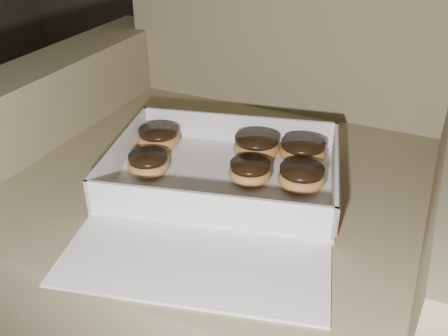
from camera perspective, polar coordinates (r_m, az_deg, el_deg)
name	(u,v)px	position (r m, az deg, el deg)	size (l,w,h in m)	color
armchair	(242,208)	(1.06, 2.05, -4.62)	(0.96, 0.81, 1.00)	#827353
bakery_box	(221,187)	(0.86, -0.31, -2.24)	(0.48, 0.53, 0.07)	white
donut_a	(159,138)	(0.99, -7.44, 3.43)	(0.08, 0.08, 0.04)	#DA994C
donut_b	(149,164)	(0.90, -8.62, 0.49)	(0.08, 0.08, 0.04)	#DA994C
donut_c	(301,177)	(0.86, 8.84, -1.03)	(0.08, 0.08, 0.04)	#DA994C
donut_d	(303,151)	(0.94, 8.98, 1.93)	(0.09, 0.09, 0.04)	#DA994C
donut_e	(256,146)	(0.95, 3.71, 2.52)	(0.09, 0.09, 0.04)	#DA994C
donut_f	(250,171)	(0.87, 2.98, -0.39)	(0.08, 0.08, 0.04)	#DA994C
crumb_a	(296,212)	(0.81, 8.20, -4.98)	(0.01, 0.01, 0.00)	black
crumb_b	(114,208)	(0.83, -12.50, -4.50)	(0.01, 0.01, 0.00)	black
crumb_c	(227,201)	(0.83, 0.40, -3.74)	(0.01, 0.01, 0.00)	black
crumb_d	(240,211)	(0.80, 1.85, -4.97)	(0.01, 0.01, 0.00)	black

